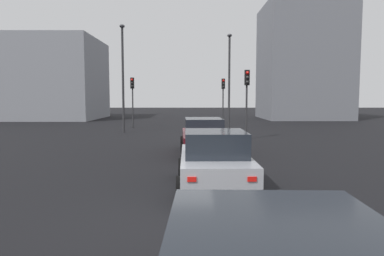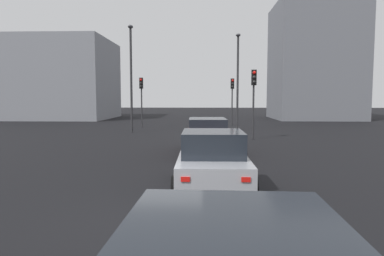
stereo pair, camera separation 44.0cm
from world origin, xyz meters
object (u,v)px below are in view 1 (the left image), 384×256
Objects in this scene: car_maroon_left_lead at (203,137)px; car_silver_left_second at (215,161)px; traffic_light_near_left at (223,92)px; traffic_light_near_right at (247,90)px; street_lamp_far at (123,70)px; traffic_light_far_left at (132,92)px; street_lamp_kerbside at (229,74)px.

car_silver_left_second reaches higher than car_maroon_left_lead.
traffic_light_near_right is at bearing -4.24° from traffic_light_near_left.
street_lamp_far reaches higher than traffic_light_near_right.
street_lamp_far is at bearing 27.63° from car_maroon_left_lead.
car_silver_left_second is at bearing 20.77° from traffic_light_far_left.
traffic_light_near_left is 10.01m from street_lamp_far.
traffic_light_near_left reaches higher than traffic_light_far_left.
street_lamp_kerbside reaches higher than traffic_light_near_left.
traffic_light_far_left is 4.29m from street_lamp_far.
car_silver_left_second is (-6.13, -0.10, 0.00)m from car_maroon_left_lead.
traffic_light_far_left is (13.51, 5.37, 2.21)m from car_maroon_left_lead.
street_lamp_kerbside is (11.81, -2.41, 3.57)m from car_maroon_left_lead.
street_lamp_far is (-6.26, 7.67, 1.46)m from traffic_light_near_left.
street_lamp_kerbside is at bearing -7.98° from car_silver_left_second.
street_lamp_kerbside reaches higher than traffic_light_far_left.
car_maroon_left_lead is 1.16× the size of traffic_light_near_right.
traffic_light_far_left is 0.56× the size of street_lamp_kerbside.
car_maroon_left_lead is 0.65× the size of street_lamp_kerbside.
street_lamp_kerbside reaches higher than car_silver_left_second.
car_silver_left_second is at bearing 172.67° from street_lamp_kerbside.
traffic_light_near_right is at bearing -29.37° from car_maroon_left_lead.
car_maroon_left_lead is 11.50m from street_lamp_far.
car_silver_left_second is 11.95m from traffic_light_near_right.
traffic_light_far_left is at bearing 0.18° from street_lamp_far.
traffic_light_near_left is 8.00m from traffic_light_far_left.
traffic_light_near_left is 4.16m from street_lamp_kerbside.
car_maroon_left_lead is at bearing 168.47° from street_lamp_kerbside.
car_silver_left_second is 22.10m from traffic_light_near_left.
traffic_light_near_left is 0.55× the size of street_lamp_far.
car_maroon_left_lead is at bearing -15.09° from traffic_light_near_left.
car_maroon_left_lead is at bearing -30.17° from traffic_light_near_right.
car_maroon_left_lead is 6.13m from car_silver_left_second.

